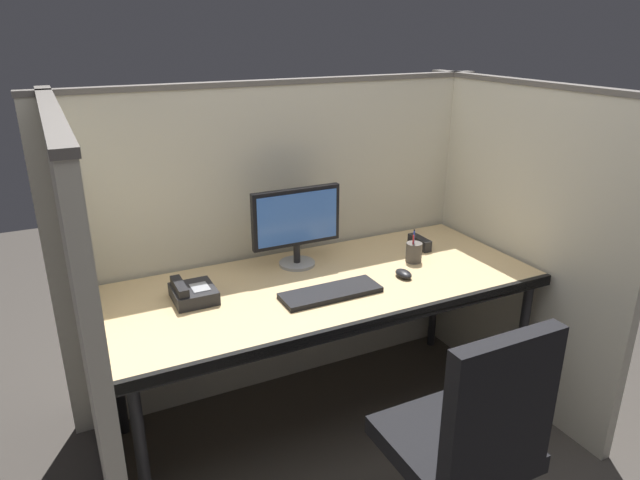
% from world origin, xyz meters
% --- Properties ---
extents(ground_plane, '(8.00, 8.00, 0.00)m').
position_xyz_m(ground_plane, '(0.00, 0.00, 0.00)').
color(ground_plane, '#423D38').
extents(cubicle_partition_rear, '(2.21, 0.06, 1.57)m').
position_xyz_m(cubicle_partition_rear, '(0.00, 0.74, 0.79)').
color(cubicle_partition_rear, beige).
rests_on(cubicle_partition_rear, ground).
extents(cubicle_partition_left, '(0.06, 1.41, 1.57)m').
position_xyz_m(cubicle_partition_left, '(-0.99, 0.20, 0.79)').
color(cubicle_partition_left, beige).
rests_on(cubicle_partition_left, ground).
extents(cubicle_partition_right, '(0.06, 1.41, 1.57)m').
position_xyz_m(cubicle_partition_right, '(0.99, 0.20, 0.79)').
color(cubicle_partition_right, beige).
rests_on(cubicle_partition_right, ground).
extents(desk, '(1.90, 0.80, 0.74)m').
position_xyz_m(desk, '(0.00, 0.29, 0.69)').
color(desk, tan).
rests_on(desk, ground).
extents(office_chair, '(0.52, 0.52, 0.97)m').
position_xyz_m(office_chair, '(0.07, -0.58, 0.36)').
color(office_chair, black).
rests_on(office_chair, ground).
extents(monitor_center, '(0.43, 0.17, 0.37)m').
position_xyz_m(monitor_center, '(-0.03, 0.53, 0.96)').
color(monitor_center, gray).
rests_on(monitor_center, desk).
extents(keyboard_main, '(0.43, 0.15, 0.02)m').
position_xyz_m(keyboard_main, '(-0.04, 0.17, 0.75)').
color(keyboard_main, black).
rests_on(keyboard_main, desk).
extents(computer_mouse, '(0.06, 0.10, 0.04)m').
position_xyz_m(computer_mouse, '(0.34, 0.18, 0.76)').
color(computer_mouse, black).
rests_on(computer_mouse, desk).
extents(pen_cup, '(0.08, 0.08, 0.16)m').
position_xyz_m(pen_cup, '(0.48, 0.31, 0.79)').
color(pen_cup, '#4C4742').
rests_on(pen_cup, desk).
extents(red_stapler, '(0.04, 0.15, 0.06)m').
position_xyz_m(red_stapler, '(0.62, 0.45, 0.77)').
color(red_stapler, black).
rests_on(red_stapler, desk).
extents(desk_phone, '(0.17, 0.19, 0.09)m').
position_xyz_m(desk_phone, '(-0.57, 0.38, 0.77)').
color(desk_phone, black).
rests_on(desk_phone, desk).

